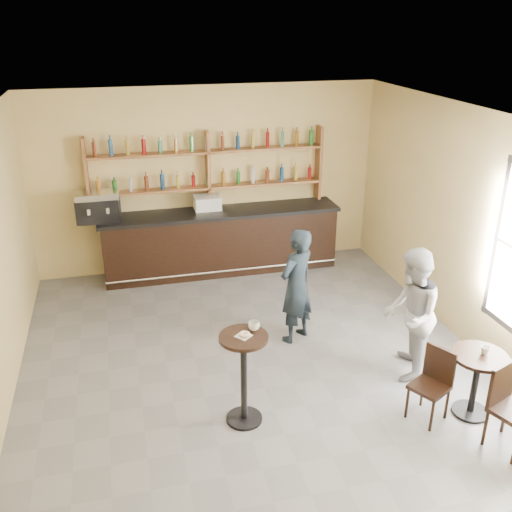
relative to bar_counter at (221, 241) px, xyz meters
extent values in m
plane|color=slate|center=(-0.15, -3.15, -0.56)|extent=(7.00, 7.00, 0.00)
plane|color=white|center=(-0.15, -3.15, 2.64)|extent=(7.00, 7.00, 0.00)
plane|color=#D6BB79|center=(-0.15, 0.35, 1.04)|extent=(7.00, 0.00, 7.00)
plane|color=#D6BB79|center=(-0.15, -6.65, 1.04)|extent=(7.00, 0.00, 7.00)
plane|color=#D6BB79|center=(2.85, -3.15, 1.04)|extent=(0.00, 7.00, 7.00)
cube|color=white|center=(-0.53, -4.10, 0.55)|extent=(0.21, 0.21, 0.00)
torus|color=#C78949|center=(-0.52, -4.11, 0.57)|extent=(0.14, 0.14, 0.04)
imported|color=white|center=(-0.39, -4.00, 0.59)|extent=(0.16, 0.16, 0.10)
imported|color=black|center=(0.57, -2.55, 0.26)|extent=(0.72, 0.66, 1.66)
imported|color=white|center=(2.10, -4.62, 0.28)|extent=(0.12, 0.12, 0.09)
imported|color=#9C9BA1|center=(1.68, -3.70, 0.29)|extent=(0.96, 1.04, 1.71)
camera|label=1|loc=(-1.68, -9.23, 3.73)|focal=40.00mm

